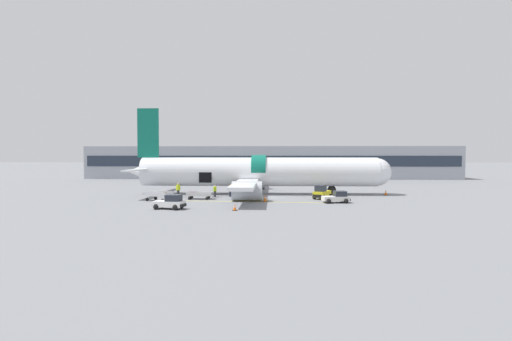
{
  "coord_description": "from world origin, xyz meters",
  "views": [
    {
      "loc": [
        0.35,
        -51.17,
        5.41
      ],
      "look_at": [
        -1.8,
        0.92,
        3.4
      ],
      "focal_mm": 28.0,
      "sensor_mm": 36.0,
      "label": 1
    }
  ],
  "objects_px": {
    "baggage_tug_lead": "(322,193)",
    "ground_crew_loader_b": "(230,190)",
    "baggage_tug_mid": "(337,198)",
    "ground_crew_driver": "(178,190)",
    "airplane": "(255,173)",
    "baggage_cart_loading": "(200,195)",
    "baggage_cart_queued": "(160,196)",
    "ground_crew_loader_a": "(215,191)",
    "baggage_tug_rear": "(170,203)"
  },
  "relations": [
    {
      "from": "baggage_cart_loading",
      "to": "ground_crew_loader_a",
      "type": "height_order",
      "value": "ground_crew_loader_a"
    },
    {
      "from": "baggage_tug_rear",
      "to": "baggage_tug_mid",
      "type": "bearing_deg",
      "value": 19.03
    },
    {
      "from": "ground_crew_driver",
      "to": "baggage_tug_lead",
      "type": "bearing_deg",
      "value": -4.19
    },
    {
      "from": "baggage_tug_lead",
      "to": "ground_crew_driver",
      "type": "height_order",
      "value": "ground_crew_driver"
    },
    {
      "from": "baggage_tug_rear",
      "to": "ground_crew_loader_a",
      "type": "distance_m",
      "value": 12.08
    },
    {
      "from": "airplane",
      "to": "ground_crew_loader_b",
      "type": "height_order",
      "value": "airplane"
    },
    {
      "from": "airplane",
      "to": "baggage_cart_loading",
      "type": "bearing_deg",
      "value": -135.27
    },
    {
      "from": "baggage_tug_mid",
      "to": "ground_crew_driver",
      "type": "xyz_separation_m",
      "value": [
        -19.49,
        5.43,
        0.38
      ]
    },
    {
      "from": "airplane",
      "to": "ground_crew_loader_b",
      "type": "bearing_deg",
      "value": -131.17
    },
    {
      "from": "baggage_tug_rear",
      "to": "ground_crew_loader_a",
      "type": "bearing_deg",
      "value": 76.49
    },
    {
      "from": "baggage_tug_lead",
      "to": "ground_crew_loader_b",
      "type": "height_order",
      "value": "baggage_tug_lead"
    },
    {
      "from": "baggage_tug_lead",
      "to": "ground_crew_driver",
      "type": "relative_size",
      "value": 1.85
    },
    {
      "from": "airplane",
      "to": "baggage_cart_loading",
      "type": "height_order",
      "value": "airplane"
    },
    {
      "from": "ground_crew_driver",
      "to": "baggage_cart_loading",
      "type": "bearing_deg",
      "value": -35.45
    },
    {
      "from": "baggage_cart_loading",
      "to": "ground_crew_loader_a",
      "type": "xyz_separation_m",
      "value": [
        1.53,
        2.56,
        0.37
      ]
    },
    {
      "from": "baggage_tug_rear",
      "to": "ground_crew_loader_b",
      "type": "xyz_separation_m",
      "value": [
        4.78,
        12.16,
        0.24
      ]
    },
    {
      "from": "ground_crew_loader_a",
      "to": "baggage_tug_lead",
      "type": "bearing_deg",
      "value": -6.75
    },
    {
      "from": "baggage_cart_queued",
      "to": "baggage_tug_mid",
      "type": "bearing_deg",
      "value": -2.55
    },
    {
      "from": "baggage_cart_queued",
      "to": "ground_crew_loader_b",
      "type": "relative_size",
      "value": 2.48
    },
    {
      "from": "baggage_tug_rear",
      "to": "ground_crew_loader_a",
      "type": "xyz_separation_m",
      "value": [
        2.82,
        11.75,
        0.18
      ]
    },
    {
      "from": "baggage_tug_mid",
      "to": "baggage_cart_queued",
      "type": "xyz_separation_m",
      "value": [
        -20.6,
        0.92,
        -0.01
      ]
    },
    {
      "from": "ground_crew_loader_a",
      "to": "ground_crew_loader_b",
      "type": "bearing_deg",
      "value": 11.83
    },
    {
      "from": "baggage_tug_mid",
      "to": "ground_crew_loader_a",
      "type": "height_order",
      "value": "ground_crew_loader_a"
    },
    {
      "from": "baggage_cart_loading",
      "to": "baggage_tug_mid",
      "type": "bearing_deg",
      "value": -10.9
    },
    {
      "from": "airplane",
      "to": "baggage_cart_loading",
      "type": "relative_size",
      "value": 9.2
    },
    {
      "from": "airplane",
      "to": "ground_crew_loader_a",
      "type": "height_order",
      "value": "airplane"
    },
    {
      "from": "baggage_tug_mid",
      "to": "baggage_cart_loading",
      "type": "bearing_deg",
      "value": 169.1
    },
    {
      "from": "baggage_cart_loading",
      "to": "baggage_cart_queued",
      "type": "relative_size",
      "value": 0.96
    },
    {
      "from": "baggage_tug_mid",
      "to": "ground_crew_driver",
      "type": "height_order",
      "value": "ground_crew_driver"
    },
    {
      "from": "baggage_tug_mid",
      "to": "baggage_tug_rear",
      "type": "relative_size",
      "value": 0.94
    },
    {
      "from": "baggage_cart_queued",
      "to": "ground_crew_driver",
      "type": "height_order",
      "value": "ground_crew_driver"
    },
    {
      "from": "baggage_cart_loading",
      "to": "ground_crew_driver",
      "type": "bearing_deg",
      "value": 144.55
    },
    {
      "from": "ground_crew_loader_a",
      "to": "baggage_tug_rear",
      "type": "bearing_deg",
      "value": -103.51
    },
    {
      "from": "baggage_tug_rear",
      "to": "ground_crew_loader_b",
      "type": "bearing_deg",
      "value": 68.56
    },
    {
      "from": "baggage_tug_rear",
      "to": "airplane",
      "type": "bearing_deg",
      "value": 63.33
    },
    {
      "from": "ground_crew_loader_b",
      "to": "baggage_tug_rear",
      "type": "bearing_deg",
      "value": -111.44
    },
    {
      "from": "ground_crew_loader_a",
      "to": "ground_crew_driver",
      "type": "height_order",
      "value": "ground_crew_driver"
    },
    {
      "from": "airplane",
      "to": "baggage_tug_lead",
      "type": "bearing_deg",
      "value": -33.39
    },
    {
      "from": "baggage_tug_rear",
      "to": "baggage_cart_queued",
      "type": "relative_size",
      "value": 0.81
    },
    {
      "from": "airplane",
      "to": "baggage_cart_queued",
      "type": "bearing_deg",
      "value": -141.33
    },
    {
      "from": "baggage_tug_rear",
      "to": "baggage_cart_loading",
      "type": "relative_size",
      "value": 0.85
    },
    {
      "from": "baggage_cart_loading",
      "to": "ground_crew_loader_a",
      "type": "bearing_deg",
      "value": 59.19
    },
    {
      "from": "baggage_cart_loading",
      "to": "baggage_tug_lead",
      "type": "bearing_deg",
      "value": 3.62
    },
    {
      "from": "airplane",
      "to": "ground_crew_driver",
      "type": "distance_m",
      "value": 10.9
    },
    {
      "from": "airplane",
      "to": "ground_crew_loader_b",
      "type": "relative_size",
      "value": 21.85
    },
    {
      "from": "baggage_cart_loading",
      "to": "baggage_tug_rear",
      "type": "bearing_deg",
      "value": -98.03
    },
    {
      "from": "ground_crew_loader_a",
      "to": "baggage_cart_loading",
      "type": "bearing_deg",
      "value": -120.81
    },
    {
      "from": "baggage_cart_loading",
      "to": "ground_crew_loader_b",
      "type": "height_order",
      "value": "ground_crew_loader_b"
    },
    {
      "from": "baggage_tug_lead",
      "to": "ground_crew_loader_b",
      "type": "bearing_deg",
      "value": 170.15
    },
    {
      "from": "baggage_tug_lead",
      "to": "ground_crew_driver",
      "type": "distance_m",
      "value": 18.35
    }
  ]
}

